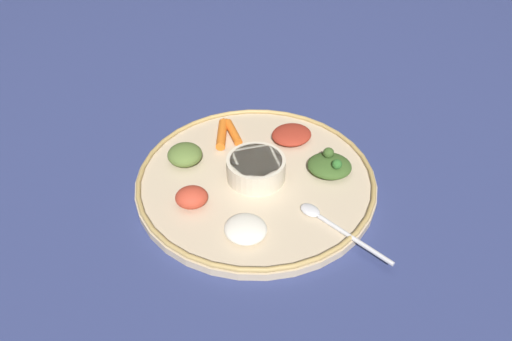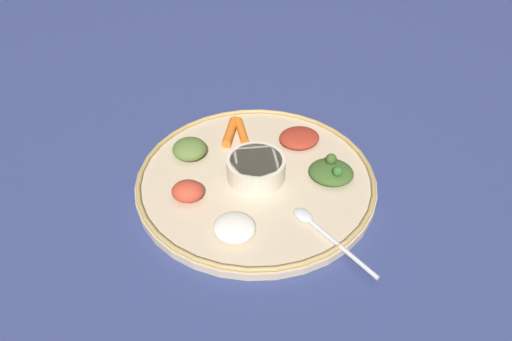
{
  "view_description": "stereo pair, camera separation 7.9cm",
  "coord_description": "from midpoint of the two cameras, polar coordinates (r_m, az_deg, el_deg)",
  "views": [
    {
      "loc": [
        -0.07,
        0.6,
        0.54
      ],
      "look_at": [
        0.0,
        0.0,
        0.03
      ],
      "focal_mm": 33.1,
      "sensor_mm": 36.0,
      "label": 1
    },
    {
      "loc": [
        -0.15,
        0.58,
        0.54
      ],
      "look_at": [
        0.0,
        0.0,
        0.03
      ],
      "focal_mm": 33.1,
      "sensor_mm": 36.0,
      "label": 2
    }
  ],
  "objects": [
    {
      "name": "ground_plane",
      "position": [
        0.81,
        -2.79,
        -1.68
      ],
      "size": [
        2.4,
        2.4,
        0.0
      ],
      "primitive_type": "plane",
      "color": "navy"
    },
    {
      "name": "platter",
      "position": [
        0.8,
        -2.81,
        -1.31
      ],
      "size": [
        0.41,
        0.41,
        0.01
      ],
      "primitive_type": "cylinder",
      "color": "#C6B293",
      "rests_on": "ground_plane"
    },
    {
      "name": "platter_rim",
      "position": [
        0.8,
        -2.83,
        -0.78
      ],
      "size": [
        0.4,
        0.4,
        0.01
      ],
      "primitive_type": "torus",
      "color": "tan",
      "rests_on": "platter"
    },
    {
      "name": "center_bowl",
      "position": [
        0.79,
        -2.87,
        0.22
      ],
      "size": [
        0.1,
        0.1,
        0.04
      ],
      "color": "beige",
      "rests_on": "platter"
    },
    {
      "name": "spoon",
      "position": [
        0.72,
        5.87,
        -6.51
      ],
      "size": [
        0.14,
        0.11,
        0.01
      ],
      "color": "silver",
      "rests_on": "platter"
    },
    {
      "name": "greens_pile",
      "position": [
        0.81,
        6.15,
        0.53
      ],
      "size": [
        0.08,
        0.07,
        0.04
      ],
      "color": "#385623",
      "rests_on": "platter"
    },
    {
      "name": "carrot_near_spoon",
      "position": [
        0.9,
        -5.44,
        4.75
      ],
      "size": [
        0.05,
        0.08,
        0.02
      ],
      "color": "orange",
      "rests_on": "platter"
    },
    {
      "name": "carrot_outer",
      "position": [
        0.89,
        -6.66,
        4.51
      ],
      "size": [
        0.03,
        0.09,
        0.02
      ],
      "color": "orange",
      "rests_on": "platter"
    },
    {
      "name": "mound_rice_white",
      "position": [
        0.7,
        -4.3,
        -7.22
      ],
      "size": [
        0.09,
        0.09,
        0.02
      ],
      "primitive_type": "ellipsoid",
      "rotation": [
        0.0,
        0.0,
        4.23
      ],
      "color": "silver",
      "rests_on": "platter"
    },
    {
      "name": "mound_beet",
      "position": [
        0.88,
        1.75,
        4.24
      ],
      "size": [
        0.1,
        0.1,
        0.02
      ],
      "primitive_type": "ellipsoid",
      "rotation": [
        0.0,
        0.0,
        3.74
      ],
      "color": "maroon",
      "rests_on": "platter"
    },
    {
      "name": "mound_berbere_red",
      "position": [
        0.75,
        -10.78,
        -3.33
      ],
      "size": [
        0.06,
        0.06,
        0.03
      ],
      "primitive_type": "ellipsoid",
      "rotation": [
        0.0,
        0.0,
        0.22
      ],
      "color": "#B73D28",
      "rests_on": "platter"
    },
    {
      "name": "mound_collards",
      "position": [
        0.84,
        -11.28,
        1.78
      ],
      "size": [
        0.07,
        0.07,
        0.03
      ],
      "primitive_type": "ellipsoid",
      "rotation": [
        0.0,
        0.0,
        2.91
      ],
      "color": "#567033",
      "rests_on": "platter"
    }
  ]
}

